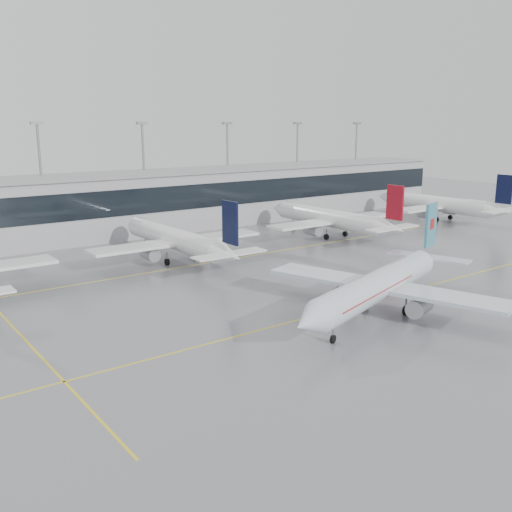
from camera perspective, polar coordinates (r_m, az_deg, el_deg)
ground at (r=68.42m, az=6.03°, el=-5.92°), size 320.00×320.00×0.00m
taxi_line_main at (r=68.42m, az=6.03°, el=-5.91°), size 120.00×0.25×0.01m
taxi_line_north at (r=91.79m, az=-6.71°, el=-0.99°), size 120.00×0.25×0.01m
taxi_line_cross at (r=67.71m, az=-22.66°, el=-7.10°), size 0.25×60.00×0.01m
terminal at (r=119.05m, az=-14.54°, el=4.86°), size 180.00×15.00×12.00m
terminal_glass at (r=111.94m, az=-13.11°, el=5.21°), size 180.00×0.20×5.00m
terminal_roof at (r=118.36m, az=-14.71°, el=7.83°), size 182.00×16.00×0.40m
light_masts at (r=123.84m, az=-15.80°, el=8.51°), size 156.40×1.00×22.60m
air_canada_jet at (r=69.28m, az=12.51°, el=-2.73°), size 36.11×29.52×11.60m
parked_jet_c at (r=94.12m, az=-7.89°, el=1.64°), size 29.64×36.96×11.72m
parked_jet_d at (r=114.75m, az=7.63°, el=3.71°), size 29.64×36.96×11.72m
parked_jet_e at (r=141.16m, az=17.94°, el=4.94°), size 29.64×36.96×11.72m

